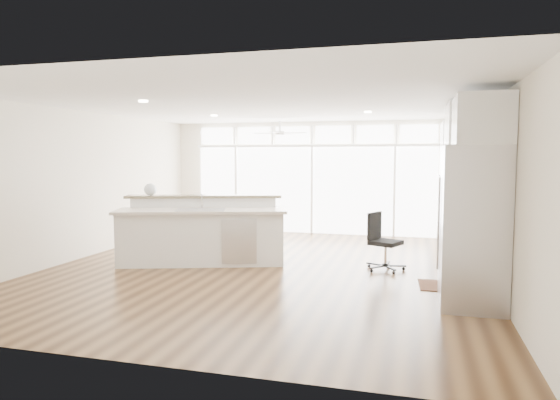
# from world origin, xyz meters

# --- Properties ---
(floor) EXTENTS (7.00, 8.00, 0.02)m
(floor) POSITION_xyz_m (0.00, 0.00, -0.01)
(floor) COLOR #3E2613
(floor) RESTS_ON ground
(ceiling) EXTENTS (7.00, 8.00, 0.02)m
(ceiling) POSITION_xyz_m (0.00, 0.00, 2.70)
(ceiling) COLOR white
(ceiling) RESTS_ON wall_back
(wall_back) EXTENTS (7.00, 0.04, 2.70)m
(wall_back) POSITION_xyz_m (0.00, 4.00, 1.35)
(wall_back) COLOR white
(wall_back) RESTS_ON floor
(wall_front) EXTENTS (7.00, 0.04, 2.70)m
(wall_front) POSITION_xyz_m (0.00, -4.00, 1.35)
(wall_front) COLOR white
(wall_front) RESTS_ON floor
(wall_left) EXTENTS (0.04, 8.00, 2.70)m
(wall_left) POSITION_xyz_m (-3.50, 0.00, 1.35)
(wall_left) COLOR white
(wall_left) RESTS_ON floor
(wall_right) EXTENTS (0.04, 8.00, 2.70)m
(wall_right) POSITION_xyz_m (3.50, 0.00, 1.35)
(wall_right) COLOR white
(wall_right) RESTS_ON floor
(glass_wall) EXTENTS (5.80, 0.06, 2.08)m
(glass_wall) POSITION_xyz_m (0.00, 3.94, 1.05)
(glass_wall) COLOR white
(glass_wall) RESTS_ON wall_back
(transom_row) EXTENTS (5.90, 0.06, 0.40)m
(transom_row) POSITION_xyz_m (0.00, 3.94, 2.38)
(transom_row) COLOR white
(transom_row) RESTS_ON wall_back
(desk_window) EXTENTS (0.04, 0.85, 0.85)m
(desk_window) POSITION_xyz_m (3.46, 0.30, 1.55)
(desk_window) COLOR silver
(desk_window) RESTS_ON wall_right
(ceiling_fan) EXTENTS (1.16, 1.16, 0.32)m
(ceiling_fan) POSITION_xyz_m (-0.50, 2.80, 2.48)
(ceiling_fan) COLOR white
(ceiling_fan) RESTS_ON ceiling
(recessed_lights) EXTENTS (3.40, 3.00, 0.02)m
(recessed_lights) POSITION_xyz_m (0.00, 0.20, 2.68)
(recessed_lights) COLOR #F2E8CD
(recessed_lights) RESTS_ON ceiling
(oven_cabinet) EXTENTS (0.64, 1.20, 2.50)m
(oven_cabinet) POSITION_xyz_m (3.17, 1.80, 1.25)
(oven_cabinet) COLOR white
(oven_cabinet) RESTS_ON floor
(desk_nook) EXTENTS (0.72, 1.30, 0.76)m
(desk_nook) POSITION_xyz_m (3.13, 0.30, 0.38)
(desk_nook) COLOR white
(desk_nook) RESTS_ON floor
(upper_cabinets) EXTENTS (0.64, 1.30, 0.64)m
(upper_cabinets) POSITION_xyz_m (3.17, 0.30, 2.35)
(upper_cabinets) COLOR white
(upper_cabinets) RESTS_ON wall_right
(refrigerator) EXTENTS (0.76, 0.90, 2.00)m
(refrigerator) POSITION_xyz_m (3.11, -1.35, 1.00)
(refrigerator) COLOR #B9B9BE
(refrigerator) RESTS_ON floor
(fridge_cabinet) EXTENTS (0.64, 0.90, 0.60)m
(fridge_cabinet) POSITION_xyz_m (3.17, -1.35, 2.30)
(fridge_cabinet) COLOR white
(fridge_cabinet) RESTS_ON wall_right
(framed_photos) EXTENTS (0.06, 0.22, 0.80)m
(framed_photos) POSITION_xyz_m (3.46, 0.92, 1.40)
(framed_photos) COLOR black
(framed_photos) RESTS_ON wall_right
(kitchen_island) EXTENTS (3.13, 1.96, 1.16)m
(kitchen_island) POSITION_xyz_m (-1.16, 0.06, 0.58)
(kitchen_island) COLOR white
(kitchen_island) RESTS_ON floor
(rug) EXTENTS (0.95, 0.71, 0.01)m
(rug) POSITION_xyz_m (2.95, -0.44, 0.01)
(rug) COLOR #391D12
(rug) RESTS_ON floor
(office_chair) EXTENTS (0.63, 0.61, 0.94)m
(office_chair) POSITION_xyz_m (1.96, 0.38, 0.47)
(office_chair) COLOR black
(office_chair) RESTS_ON floor
(fishbowl) EXTENTS (0.28, 0.28, 0.22)m
(fishbowl) POSITION_xyz_m (-2.19, 0.14, 1.27)
(fishbowl) COLOR silver
(fishbowl) RESTS_ON kitchen_island
(monitor) EXTENTS (0.14, 0.47, 0.39)m
(monitor) POSITION_xyz_m (3.05, 0.30, 0.95)
(monitor) COLOR black
(monitor) RESTS_ON desk_nook
(keyboard) EXTENTS (0.14, 0.36, 0.02)m
(keyboard) POSITION_xyz_m (2.88, 0.30, 0.77)
(keyboard) COLOR white
(keyboard) RESTS_ON desk_nook
(potted_plant) EXTENTS (0.31, 0.34, 0.25)m
(potted_plant) POSITION_xyz_m (3.17, 1.80, 2.63)
(potted_plant) COLOR #255625
(potted_plant) RESTS_ON oven_cabinet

